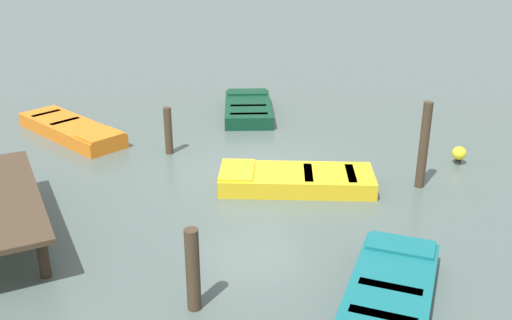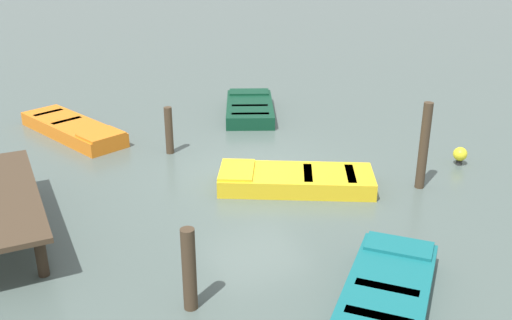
% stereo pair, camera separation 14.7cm
% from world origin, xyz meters
% --- Properties ---
extents(ground_plane, '(80.00, 80.00, 0.00)m').
position_xyz_m(ground_plane, '(0.00, 0.00, 0.00)').
color(ground_plane, '#4C5B56').
extents(dock_segment, '(4.55, 1.56, 0.95)m').
position_xyz_m(dock_segment, '(-0.52, 5.94, 0.82)').
color(dock_segment, '#423323').
rests_on(dock_segment, ground_plane).
extents(rowboat_yellow, '(3.02, 3.83, 0.46)m').
position_xyz_m(rowboat_yellow, '(-1.20, -0.42, 0.22)').
color(rowboat_yellow, gold).
rests_on(rowboat_yellow, ground_plane).
extents(rowboat_dark_green, '(3.46, 2.69, 0.46)m').
position_xyz_m(rowboat_dark_green, '(4.32, -1.98, 0.22)').
color(rowboat_dark_green, '#0C3823').
rests_on(rowboat_dark_green, ground_plane).
extents(rowboat_orange, '(4.20, 2.44, 0.46)m').
position_xyz_m(rowboat_orange, '(4.89, 3.54, 0.22)').
color(rowboat_orange, orange).
rests_on(rowboat_orange, ground_plane).
extents(rowboat_teal, '(2.90, 3.02, 0.46)m').
position_xyz_m(rowboat_teal, '(-5.74, 0.45, 0.22)').
color(rowboat_teal, '#14666B').
rests_on(rowboat_teal, ground_plane).
extents(mooring_piling_near_right, '(0.21, 0.21, 1.30)m').
position_xyz_m(mooring_piling_near_right, '(2.28, 1.47, 0.65)').
color(mooring_piling_near_right, '#423323').
rests_on(mooring_piling_near_right, ground_plane).
extents(mooring_piling_mid_right, '(0.23, 0.23, 1.47)m').
position_xyz_m(mooring_piling_mid_right, '(-4.44, 3.48, 0.74)').
color(mooring_piling_mid_right, '#423323').
rests_on(mooring_piling_mid_right, ground_plane).
extents(mooring_piling_far_right, '(0.22, 0.22, 2.10)m').
position_xyz_m(mooring_piling_far_right, '(-2.54, -3.08, 1.05)').
color(mooring_piling_far_right, '#423323').
rests_on(mooring_piling_far_right, ground_plane).
extents(marker_buoy, '(0.36, 0.36, 0.48)m').
position_xyz_m(marker_buoy, '(-1.94, -4.95, 0.29)').
color(marker_buoy, '#262626').
rests_on(marker_buoy, ground_plane).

